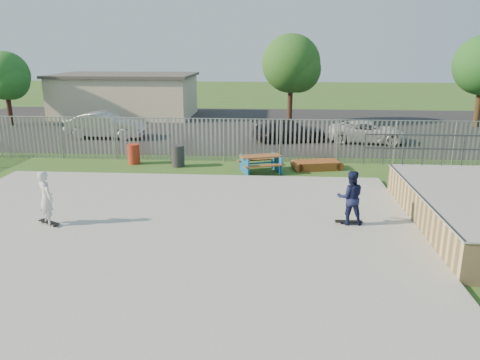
# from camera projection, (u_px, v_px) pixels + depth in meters

# --- Properties ---
(ground) EXTENTS (120.00, 120.00, 0.00)m
(ground) POSITION_uv_depth(u_px,v_px,m) (157.00, 234.00, 13.42)
(ground) COLOR #365B1F
(ground) RESTS_ON ground
(concrete_slab) EXTENTS (15.00, 12.00, 0.15)m
(concrete_slab) POSITION_uv_depth(u_px,v_px,m) (157.00, 232.00, 13.40)
(concrete_slab) COLOR #A0A09B
(concrete_slab) RESTS_ON ground
(fence) EXTENTS (26.04, 16.02, 2.00)m
(fence) POSITION_uv_depth(u_px,v_px,m) (212.00, 163.00, 17.48)
(fence) COLOR gray
(fence) RESTS_ON ground
(picnic_table) EXTENTS (2.10, 1.90, 0.73)m
(picnic_table) POSITION_uv_depth(u_px,v_px,m) (261.00, 164.00, 19.95)
(picnic_table) COLOR brown
(picnic_table) RESTS_ON ground
(funbox) EXTENTS (1.97, 1.27, 0.36)m
(funbox) POSITION_uv_depth(u_px,v_px,m) (317.00, 165.00, 20.49)
(funbox) COLOR brown
(funbox) RESTS_ON ground
(trash_bin_red) EXTENTS (0.54, 0.54, 0.91)m
(trash_bin_red) POSITION_uv_depth(u_px,v_px,m) (134.00, 154.00, 21.37)
(trash_bin_red) COLOR maroon
(trash_bin_red) RESTS_ON ground
(trash_bin_grey) EXTENTS (0.57, 0.57, 0.95)m
(trash_bin_grey) POSITION_uv_depth(u_px,v_px,m) (178.00, 156.00, 20.89)
(trash_bin_grey) COLOR #29292C
(trash_bin_grey) RESTS_ON ground
(parking_lot) EXTENTS (40.00, 18.00, 0.02)m
(parking_lot) POSITION_uv_depth(u_px,v_px,m) (225.00, 126.00, 31.64)
(parking_lot) COLOR black
(parking_lot) RESTS_ON ground
(car_silver) EXTENTS (4.60, 1.74, 1.50)m
(car_silver) POSITION_uv_depth(u_px,v_px,m) (106.00, 125.00, 27.21)
(car_silver) COLOR #A9A9AE
(car_silver) RESTS_ON parking_lot
(car_dark) EXTENTS (4.45, 2.56, 1.21)m
(car_dark) POSITION_uv_depth(u_px,v_px,m) (289.00, 131.00, 26.29)
(car_dark) COLOR black
(car_dark) RESTS_ON parking_lot
(car_white) EXTENTS (4.50, 2.50, 1.19)m
(car_white) POSITION_uv_depth(u_px,v_px,m) (368.00, 132.00, 25.99)
(car_white) COLOR silver
(car_white) RESTS_ON parking_lot
(building) EXTENTS (10.40, 6.40, 3.20)m
(building) POSITION_uv_depth(u_px,v_px,m) (126.00, 95.00, 35.58)
(building) COLOR beige
(building) RESTS_ON ground
(tree_left) EXTENTS (3.19, 3.19, 4.92)m
(tree_left) POSITION_uv_depth(u_px,v_px,m) (5.00, 76.00, 30.94)
(tree_left) COLOR #3B1F17
(tree_left) RESTS_ON ground
(tree_mid) EXTENTS (3.92, 3.92, 6.04)m
(tree_mid) POSITION_uv_depth(u_px,v_px,m) (291.00, 64.00, 31.38)
(tree_mid) COLOR #3F2519
(tree_mid) RESTS_ON ground
(skateboard_a) EXTENTS (0.80, 0.22, 0.08)m
(skateboard_a) POSITION_uv_depth(u_px,v_px,m) (349.00, 222.00, 13.83)
(skateboard_a) COLOR black
(skateboard_a) RESTS_ON concrete_slab
(skateboard_b) EXTENTS (0.79, 0.57, 0.08)m
(skateboard_b) POSITION_uv_depth(u_px,v_px,m) (49.00, 223.00, 13.77)
(skateboard_b) COLOR black
(skateboard_b) RESTS_ON concrete_slab
(skater_navy) EXTENTS (0.80, 0.63, 1.62)m
(skater_navy) POSITION_uv_depth(u_px,v_px,m) (350.00, 197.00, 13.62)
(skater_navy) COLOR #13183C
(skater_navy) RESTS_ON concrete_slab
(skater_white) EXTENTS (0.70, 0.68, 1.62)m
(skater_white) POSITION_uv_depth(u_px,v_px,m) (46.00, 198.00, 13.56)
(skater_white) COLOR silver
(skater_white) RESTS_ON concrete_slab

